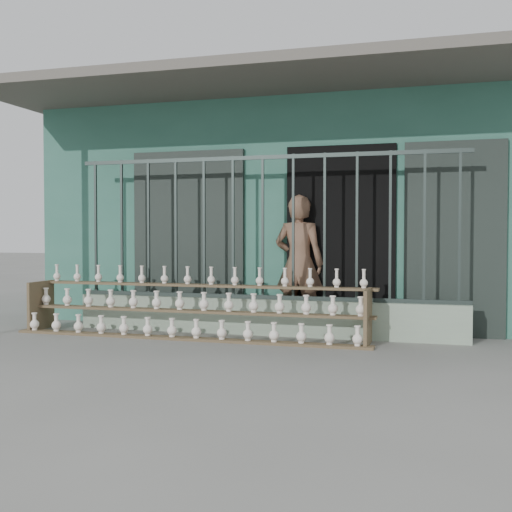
# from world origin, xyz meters

# --- Properties ---
(ground) EXTENTS (60.00, 60.00, 0.00)m
(ground) POSITION_xyz_m (0.00, 0.00, 0.00)
(ground) COLOR slate
(workshop_building) EXTENTS (7.40, 6.60, 3.21)m
(workshop_building) POSITION_xyz_m (0.00, 4.23, 1.62)
(workshop_building) COLOR #326A59
(workshop_building) RESTS_ON ground
(parapet_wall) EXTENTS (5.00, 0.20, 0.45)m
(parapet_wall) POSITION_xyz_m (0.00, 1.30, 0.23)
(parapet_wall) COLOR #92A78F
(parapet_wall) RESTS_ON ground
(security_fence) EXTENTS (5.00, 0.04, 1.80)m
(security_fence) POSITION_xyz_m (-0.00, 1.30, 1.35)
(security_fence) COLOR #283330
(security_fence) RESTS_ON parapet_wall
(shelf_rack) EXTENTS (4.50, 0.68, 0.85)m
(shelf_rack) POSITION_xyz_m (-0.79, 0.88, 0.36)
(shelf_rack) COLOR brown
(shelf_rack) RESTS_ON ground
(elderly_woman) EXTENTS (0.67, 0.47, 1.77)m
(elderly_woman) POSITION_xyz_m (0.38, 1.69, 0.88)
(elderly_woman) COLOR brown
(elderly_woman) RESTS_ON ground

